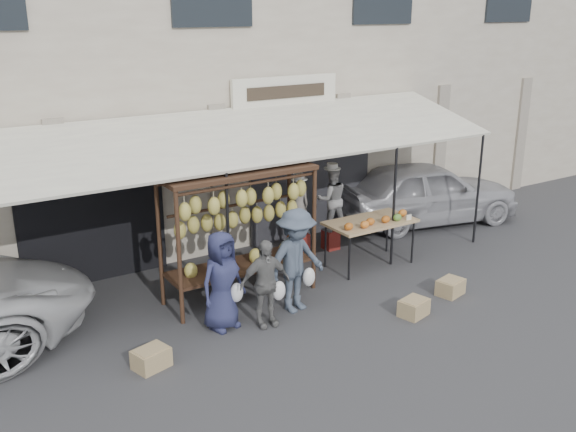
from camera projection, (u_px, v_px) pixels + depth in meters
name	position (u px, v px, depth m)	size (l,w,h in m)	color
ground_plane	(319.00, 319.00, 10.23)	(90.00, 90.00, 0.00)	#2D2D30
shophouse	(155.00, 59.00, 14.32)	(24.00, 6.15, 7.30)	beige
awning	(247.00, 137.00, 11.27)	(10.00, 2.35, 2.92)	silver
banana_rack	(240.00, 210.00, 10.54)	(2.60, 0.90, 2.24)	#381F13
produce_table	(372.00, 223.00, 12.10)	(1.70, 0.90, 1.04)	tan
vendor_left	(299.00, 206.00, 12.52)	(0.42, 0.27, 1.15)	gray
vendor_right	(332.00, 199.00, 12.90)	(0.64, 0.50, 1.33)	gray
customer_left	(222.00, 281.00, 9.75)	(0.77, 0.50, 1.57)	#272A4E
customer_mid	(265.00, 283.00, 9.84)	(0.83, 0.34, 1.41)	slate
customer_right	(296.00, 261.00, 10.30)	(1.12, 0.64, 1.73)	#424D5E
stool_left	(299.00, 245.00, 12.78)	(0.34, 0.34, 0.48)	maroon
stool_right	(331.00, 239.00, 13.17)	(0.29, 0.29, 0.40)	maroon
crate_near_a	(414.00, 308.00, 10.32)	(0.46, 0.35, 0.27)	tan
crate_near_b	(450.00, 287.00, 11.08)	(0.46, 0.35, 0.27)	tan
crate_far	(151.00, 358.00, 8.82)	(0.47, 0.35, 0.28)	tan
sedan	(426.00, 192.00, 14.65)	(1.71, 4.25, 1.45)	#ACACB2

